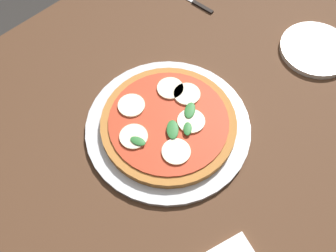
% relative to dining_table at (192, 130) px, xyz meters
% --- Properties ---
extents(ground_plane, '(6.00, 6.00, 0.00)m').
position_rel_dining_table_xyz_m(ground_plane, '(0.00, 0.00, -0.68)').
color(ground_plane, '#2D2B28').
extents(dining_table, '(1.42, 1.04, 0.78)m').
position_rel_dining_table_xyz_m(dining_table, '(0.00, 0.00, 0.00)').
color(dining_table, '#4C301E').
rests_on(dining_table, ground_plane).
extents(serving_tray, '(0.37, 0.37, 0.01)m').
position_rel_dining_table_xyz_m(serving_tray, '(0.08, -0.01, 0.10)').
color(serving_tray, silver).
rests_on(serving_tray, dining_table).
extents(pizza, '(0.30, 0.30, 0.03)m').
position_rel_dining_table_xyz_m(pizza, '(0.08, -0.01, 0.12)').
color(pizza, '#B27033').
rests_on(pizza, serving_tray).
extents(plate_white, '(0.18, 0.18, 0.01)m').
position_rel_dining_table_xyz_m(plate_white, '(-0.35, 0.09, 0.10)').
color(plate_white, white).
rests_on(plate_white, dining_table).
extents(knife, '(0.03, 0.18, 0.01)m').
position_rel_dining_table_xyz_m(knife, '(-0.26, -0.25, 0.10)').
color(knife, black).
rests_on(knife, dining_table).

